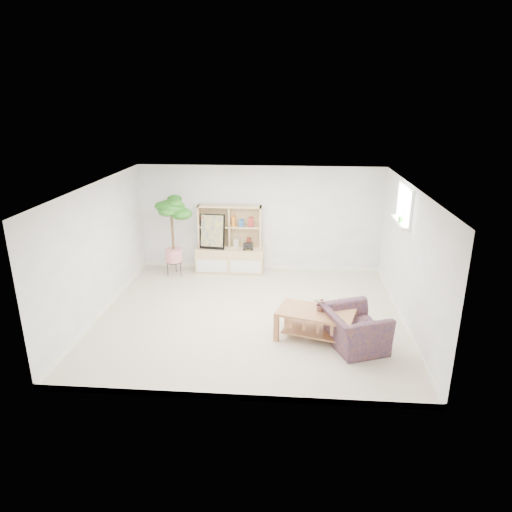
# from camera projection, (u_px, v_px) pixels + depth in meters

# --- Properties ---
(floor) EXTENTS (5.50, 5.00, 0.01)m
(floor) POSITION_uv_depth(u_px,v_px,m) (250.00, 316.00, 8.40)
(floor) COLOR #C3B494
(floor) RESTS_ON ground
(ceiling) EXTENTS (5.50, 5.00, 0.01)m
(ceiling) POSITION_uv_depth(u_px,v_px,m) (250.00, 186.00, 7.62)
(ceiling) COLOR white
(ceiling) RESTS_ON walls
(walls) EXTENTS (5.51, 5.01, 2.40)m
(walls) POSITION_uv_depth(u_px,v_px,m) (250.00, 254.00, 8.01)
(walls) COLOR silver
(walls) RESTS_ON floor
(baseboard) EXTENTS (5.50, 5.00, 0.10)m
(baseboard) POSITION_uv_depth(u_px,v_px,m) (250.00, 313.00, 8.39)
(baseboard) COLOR white
(baseboard) RESTS_ON floor
(window) EXTENTS (0.10, 0.98, 0.68)m
(window) POSITION_uv_depth(u_px,v_px,m) (405.00, 205.00, 8.11)
(window) COLOR silver
(window) RESTS_ON walls
(window_sill) EXTENTS (0.14, 1.00, 0.04)m
(window_sill) POSITION_uv_depth(u_px,v_px,m) (400.00, 222.00, 8.22)
(window_sill) COLOR white
(window_sill) RESTS_ON walls
(storage_unit) EXTENTS (1.53, 0.52, 1.53)m
(storage_unit) POSITION_uv_depth(u_px,v_px,m) (230.00, 240.00, 10.31)
(storage_unit) COLOR tan
(storage_unit) RESTS_ON floor
(poster) EXTENTS (0.58, 0.20, 0.79)m
(poster) POSITION_uv_depth(u_px,v_px,m) (212.00, 232.00, 10.21)
(poster) COLOR yellow
(poster) RESTS_ON storage_unit
(toy_truck) EXTENTS (0.33, 0.24, 0.16)m
(toy_truck) POSITION_uv_depth(u_px,v_px,m) (248.00, 246.00, 10.23)
(toy_truck) COLOR black
(toy_truck) RESTS_ON storage_unit
(coffee_table) EXTENTS (1.37, 0.99, 0.50)m
(coffee_table) POSITION_uv_depth(u_px,v_px,m) (315.00, 325.00, 7.52)
(coffee_table) COLOR #A75730
(coffee_table) RESTS_ON floor
(table_plant) EXTENTS (0.29, 0.28, 0.24)m
(table_plant) POSITION_uv_depth(u_px,v_px,m) (321.00, 304.00, 7.41)
(table_plant) COLOR #1A7219
(table_plant) RESTS_ON coffee_table
(floor_tree) EXTENTS (0.88, 0.88, 1.81)m
(floor_tree) POSITION_uv_depth(u_px,v_px,m) (173.00, 237.00, 10.06)
(floor_tree) COLOR #1C6114
(floor_tree) RESTS_ON floor
(armchair) EXTENTS (1.15, 1.22, 0.73)m
(armchair) POSITION_uv_depth(u_px,v_px,m) (354.00, 326.00, 7.24)
(armchair) COLOR navy
(armchair) RESTS_ON floor
(sill_plant) EXTENTS (0.15, 0.13, 0.22)m
(sill_plant) POSITION_uv_depth(u_px,v_px,m) (402.00, 216.00, 8.12)
(sill_plant) COLOR #1C6114
(sill_plant) RESTS_ON window_sill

